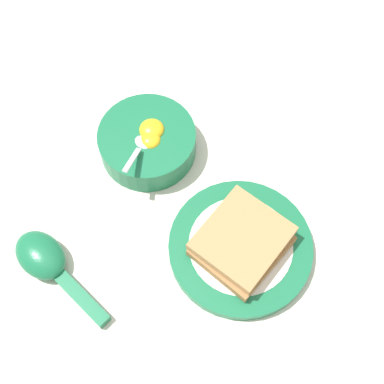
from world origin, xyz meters
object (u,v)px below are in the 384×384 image
(egg_bowl, at_px, (147,141))
(toast_sandwich, at_px, (242,242))
(toast_plate, at_px, (240,247))
(soup_spoon, at_px, (46,261))

(egg_bowl, height_order, toast_sandwich, egg_bowl)
(toast_plate, bearing_deg, soup_spoon, 48.41)
(egg_bowl, bearing_deg, toast_sandwich, 172.81)
(toast_plate, bearing_deg, toast_sandwich, 136.51)
(toast_plate, xyz_separation_m, toast_sandwich, (-0.00, 0.00, 0.02))
(egg_bowl, height_order, soup_spoon, egg_bowl)
(egg_bowl, distance_m, toast_plate, 0.21)
(egg_bowl, distance_m, toast_sandwich, 0.21)
(egg_bowl, bearing_deg, toast_plate, 173.09)
(toast_plate, distance_m, soup_spoon, 0.26)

